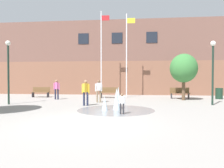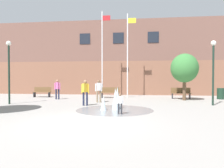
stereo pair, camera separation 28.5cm
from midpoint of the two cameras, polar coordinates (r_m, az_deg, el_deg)
name	(u,v)px [view 2 (the right image)]	position (r m, az deg, el deg)	size (l,w,h in m)	color
ground_plane	(82,123)	(8.55, -6.84, -9.98)	(100.00, 100.00, 0.00)	gray
library_building	(121,60)	(25.45, 2.66, 6.37)	(36.00, 6.05, 7.72)	brown
splash_fountain	(114,101)	(11.96, 1.31, -4.59)	(4.14, 4.14, 1.23)	gray
park_bench_left_of_flagpoles	(42,92)	(20.65, -17.42, -1.96)	(1.60, 0.44, 0.91)	#28282D
park_bench_under_left_flagpole	(110,92)	(18.98, -0.04, -2.19)	(1.60, 0.44, 0.91)	#28282D
park_bench_near_trashcan	(181,93)	(19.18, 17.95, -2.22)	(1.60, 0.44, 0.91)	#28282D
adult_watching	(57,88)	(18.09, -13.64, -0.97)	(0.50, 0.35, 1.59)	#1E233D
teen_by_trashcan	(85,91)	(13.63, -6.41, -1.73)	(0.50, 0.39, 1.59)	#1E233D
child_in_fountain	(120,102)	(10.33, 2.90, -4.73)	(0.31, 0.13, 0.99)	#28282D
adult_near_bench	(99,89)	(15.37, -2.97, -1.36)	(0.50, 0.39, 1.59)	#89755B
flagpole_left	(103,52)	(19.99, -2.08, 8.47)	(0.80, 0.10, 7.76)	silver
flagpole_right	(128,53)	(19.73, 4.58, 8.10)	(0.80, 0.10, 7.45)	silver
lamp_post_left_lane	(9,63)	(15.79, -24.87, 4.94)	(0.32, 0.32, 4.15)	#192D23
lamp_post_right_lane	(213,63)	(15.13, 25.44, 4.90)	(0.32, 0.32, 4.06)	#192D23
trash_can	(221,94)	(19.87, 26.87, -2.27)	(0.56, 0.56, 0.90)	#193323
street_tree_near_building	(184,68)	(17.74, 18.85, 3.91)	(2.09, 2.09, 3.60)	brown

